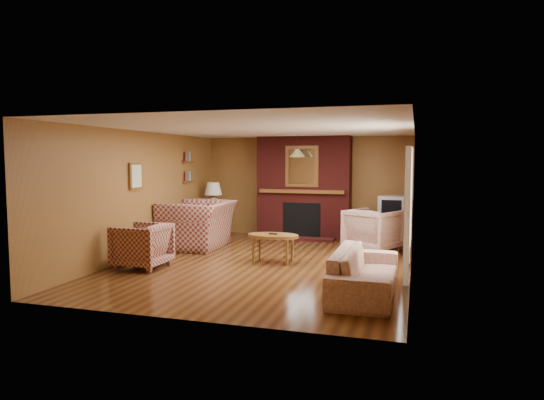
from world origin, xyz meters
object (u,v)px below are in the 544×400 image
(plaid_armchair, at_px, (142,246))
(coffee_table, at_px, (273,238))
(plaid_loveseat, at_px, (198,224))
(crt_tv, at_px, (392,207))
(fireplace, at_px, (304,188))
(floral_sofa, at_px, (365,271))
(floral_armchair, at_px, (373,230))
(table_lamp, at_px, (213,195))
(tv_stand, at_px, (391,231))
(side_table, at_px, (214,224))

(plaid_armchair, relative_size, coffee_table, 0.91)
(plaid_loveseat, relative_size, crt_tv, 2.54)
(fireplace, distance_m, plaid_loveseat, 2.76)
(plaid_armchair, height_order, crt_tv, crt_tv)
(floral_sofa, relative_size, floral_armchair, 2.20)
(floral_sofa, xyz_separation_m, table_lamp, (-4.00, 3.94, 0.70))
(floral_armchair, bearing_deg, plaid_armchair, 63.69)
(plaid_loveseat, distance_m, plaid_armchair, 2.04)
(fireplace, bearing_deg, table_lamp, -165.71)
(plaid_armchair, distance_m, coffee_table, 2.29)
(plaid_loveseat, height_order, coffee_table, plaid_loveseat)
(crt_tv, bearing_deg, tv_stand, 90.00)
(plaid_loveseat, distance_m, crt_tv, 4.28)
(floral_armchair, relative_size, crt_tv, 1.60)
(floral_sofa, relative_size, side_table, 3.40)
(side_table, height_order, tv_stand, side_table)
(fireplace, relative_size, coffee_table, 2.59)
(floral_armchair, relative_size, side_table, 1.55)
(floral_sofa, height_order, table_lamp, table_lamp)
(fireplace, xyz_separation_m, floral_armchair, (1.74, -1.30, -0.75))
(plaid_loveseat, distance_m, table_lamp, 1.51)
(plaid_loveseat, bearing_deg, floral_armchair, 97.28)
(plaid_armchair, xyz_separation_m, table_lamp, (-0.15, 3.42, 0.62))
(coffee_table, bearing_deg, crt_tv, 54.98)
(table_lamp, relative_size, tv_stand, 1.28)
(plaid_loveseat, height_order, side_table, plaid_loveseat)
(plaid_armchair, relative_size, floral_armchair, 0.88)
(fireplace, distance_m, side_table, 2.34)
(tv_stand, bearing_deg, fireplace, 175.67)
(table_lamp, xyz_separation_m, tv_stand, (4.15, 0.35, -0.73))
(plaid_loveseat, xyz_separation_m, tv_stand, (3.90, 1.74, -0.22))
(side_table, bearing_deg, plaid_loveseat, -79.83)
(fireplace, relative_size, plaid_armchair, 2.86)
(fireplace, bearing_deg, tv_stand, -5.15)
(plaid_armchair, bearing_deg, table_lamp, -176.66)
(side_table, bearing_deg, floral_sofa, -44.58)
(plaid_loveseat, bearing_deg, coffee_table, 59.71)
(floral_armchair, xyz_separation_m, side_table, (-3.84, 0.77, -0.13))
(plaid_armchair, relative_size, side_table, 1.37)
(plaid_armchair, bearing_deg, floral_sofa, 83.17)
(floral_armchair, height_order, coffee_table, floral_armchair)
(coffee_table, bearing_deg, fireplace, 92.16)
(plaid_armchair, xyz_separation_m, floral_armchair, (3.69, 2.66, 0.05))
(plaid_loveseat, xyz_separation_m, side_table, (-0.25, 1.39, -0.18))
(floral_sofa, bearing_deg, fireplace, 23.07)
(plaid_armchair, xyz_separation_m, side_table, (-0.15, 3.42, -0.08))
(floral_sofa, bearing_deg, plaid_loveseat, 55.88)
(coffee_table, xyz_separation_m, tv_stand, (1.94, 2.77, -0.18))
(table_lamp, distance_m, crt_tv, 4.17)
(coffee_table, bearing_deg, floral_sofa, -40.36)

